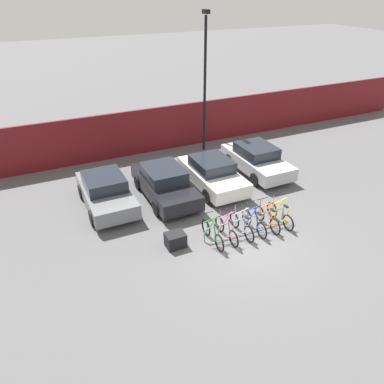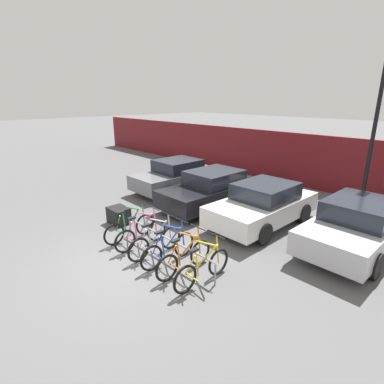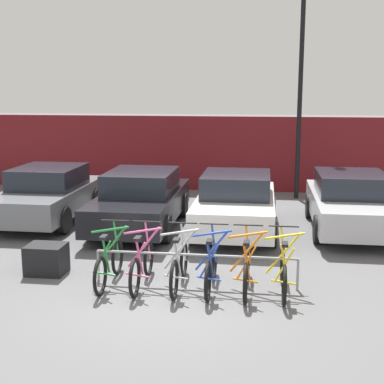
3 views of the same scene
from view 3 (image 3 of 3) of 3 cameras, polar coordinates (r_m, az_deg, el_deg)
name	(u,v)px [view 3 (image 3 of 3)]	position (r m, az deg, el deg)	size (l,w,h in m)	color
ground_plane	(168,299)	(8.94, -2.54, -11.30)	(120.00, 120.00, 0.00)	#59595B
hoarding_wall	(219,154)	(17.82, 2.93, 4.11)	(36.00, 0.16, 2.47)	maroon
bike_rack	(195,259)	(9.34, 0.37, -7.11)	(3.56, 0.04, 0.57)	gray
bicycle_green	(109,263)	(9.54, -8.82, -7.53)	(0.68, 1.71, 1.05)	black
bicycle_pink	(142,265)	(9.40, -5.36, -7.74)	(0.68, 1.71, 1.05)	black
bicycle_silver	(179,267)	(9.28, -1.38, -7.95)	(0.68, 1.71, 1.05)	black
bicycle_blue	(211,268)	(9.21, 2.05, -8.10)	(0.68, 1.71, 1.05)	black
bicycle_orange	(247,270)	(9.17, 5.85, -8.24)	(0.68, 1.71, 1.05)	black
bicycle_yellow	(283,271)	(9.17, 9.72, -8.34)	(0.68, 1.71, 1.05)	black
car_grey	(48,194)	(14.27, -15.10, -0.24)	(1.91, 4.00, 1.40)	slate
car_black	(141,200)	(13.17, -5.48, -0.83)	(1.91, 4.29, 1.40)	black
car_white	(236,203)	(12.78, 4.70, -1.19)	(1.91, 4.03, 1.40)	silver
car_silver	(351,202)	(13.37, 16.57, -1.07)	(1.91, 4.14, 1.40)	#B7B7BC
lamp_post	(301,68)	(16.66, 11.56, 12.88)	(0.24, 0.44, 7.23)	black
cargo_crate	(46,259)	(10.34, -15.26, -6.92)	(0.70, 0.56, 0.55)	black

